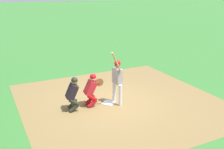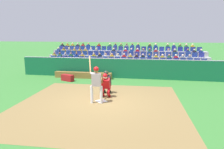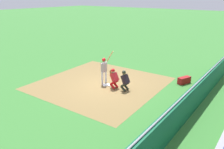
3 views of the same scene
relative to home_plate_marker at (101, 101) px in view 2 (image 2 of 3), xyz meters
The scene contains 11 objects.
ground_plane 0.02m from the home_plate_marker, ahead, with size 160.00×160.00×0.00m, color #357530.
infield_dirt_patch 0.50m from the home_plate_marker, 90.00° to the left, with size 7.55×7.53×0.01m, color olive.
home_plate_marker is the anchor object (origin of this frame).
batter_at_plate 1.12m from the home_plate_marker, 59.60° to the left, with size 0.75×0.58×2.17m.
catcher_crouching 0.96m from the home_plate_marker, 94.90° to the right, with size 0.47×0.71×1.28m.
home_plate_umpire 1.57m from the home_plate_marker, 88.46° to the right, with size 0.48×0.48×1.28m.
dugout_wall 5.61m from the home_plate_marker, 90.00° to the right, with size 15.10×0.24×1.46m.
dugout_bench 5.63m from the home_plate_marker, 62.92° to the right, with size 4.29×0.40×0.44m, color brown.
water_bottle_on_bench 5.23m from the home_plate_marker, 73.46° to the right, with size 0.07×0.07×0.27m, color #E24E1B.
equipment_duffel_bag 5.14m from the home_plate_marker, 49.59° to the right, with size 0.91×0.36×0.44m, color maroon.
bleacher_stand 9.74m from the home_plate_marker, 89.96° to the right, with size 14.81×3.92×2.36m.
Camera 2 is at (-2.19, 9.17, 3.15)m, focal length 32.77 mm.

